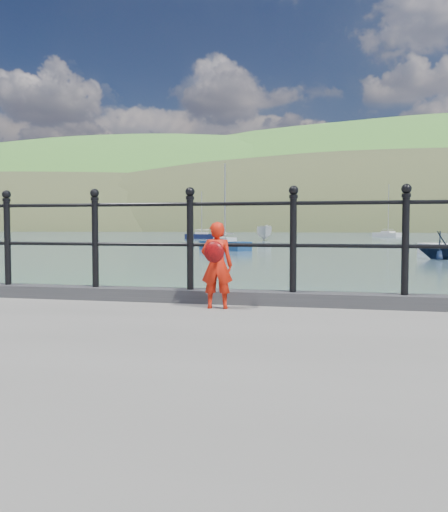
% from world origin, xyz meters
% --- Properties ---
extents(ground, '(600.00, 600.00, 0.00)m').
position_xyz_m(ground, '(0.00, 0.00, 0.00)').
color(ground, '#2D4251').
rests_on(ground, ground).
extents(kerb, '(60.00, 0.30, 0.15)m').
position_xyz_m(kerb, '(0.00, -0.15, 1.07)').
color(kerb, '#28282B').
rests_on(kerb, quay).
extents(railing, '(18.11, 0.11, 1.20)m').
position_xyz_m(railing, '(0.00, -0.15, 1.82)').
color(railing, black).
rests_on(railing, kerb).
extents(far_shore, '(830.00, 200.00, 156.00)m').
position_xyz_m(far_shore, '(38.34, 239.41, -22.57)').
color(far_shore, '#333A21').
rests_on(far_shore, ground).
extents(child, '(0.36, 0.32, 0.94)m').
position_xyz_m(child, '(-0.18, -0.57, 1.48)').
color(child, red).
rests_on(child, quay).
extents(launch_white, '(2.96, 5.46, 2.00)m').
position_xyz_m(launch_white, '(-8.68, 62.40, 1.00)').
color(launch_white, silver).
rests_on(launch_white, ground).
extents(launch_navy, '(3.87, 3.67, 1.61)m').
position_xyz_m(launch_navy, '(6.64, 26.27, 0.80)').
color(launch_navy, black).
rests_on(launch_navy, ground).
extents(sailboat_port, '(4.55, 3.95, 6.88)m').
position_xyz_m(sailboat_port, '(-7.80, 34.70, 0.34)').
color(sailboat_port, navy).
rests_on(sailboat_port, ground).
extents(sailboat_left, '(4.91, 1.89, 7.01)m').
position_xyz_m(sailboat_left, '(-18.91, 69.78, 0.34)').
color(sailboat_left, black).
rests_on(sailboat_left, ground).
extents(sailboat_deep, '(5.16, 6.25, 9.30)m').
position_xyz_m(sailboat_deep, '(8.76, 91.73, 0.34)').
color(sailboat_deep, beige).
rests_on(sailboat_deep, ground).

